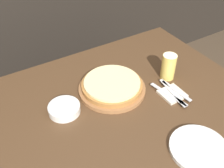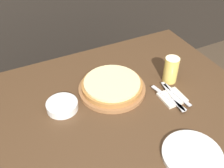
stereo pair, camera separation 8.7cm
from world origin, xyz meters
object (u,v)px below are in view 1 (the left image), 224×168
(beer_glass, at_px, (169,66))
(dinner_knife, at_px, (172,93))
(pizza_on_board, at_px, (112,86))
(side_bowl, at_px, (64,109))
(fork, at_px, (168,94))
(dinner_plate, at_px, (199,149))
(spoon, at_px, (176,91))

(beer_glass, height_order, dinner_knife, beer_glass)
(pizza_on_board, height_order, dinner_knife, pizza_on_board)
(side_bowl, relative_size, fork, 0.67)
(pizza_on_board, distance_m, dinner_plate, 0.49)
(beer_glass, xyz_separation_m, fork, (-0.09, -0.12, -0.06))
(fork, xyz_separation_m, dinner_knife, (0.03, 0.00, 0.00))
(dinner_knife, relative_size, spoon, 1.17)
(side_bowl, distance_m, fork, 0.50)
(pizza_on_board, height_order, side_bowl, pizza_on_board)
(pizza_on_board, distance_m, beer_glass, 0.31)
(pizza_on_board, xyz_separation_m, spoon, (0.26, -0.18, -0.01))
(pizza_on_board, distance_m, side_bowl, 0.26)
(dinner_plate, distance_m, side_bowl, 0.59)
(pizza_on_board, height_order, dinner_plate, pizza_on_board)
(spoon, bearing_deg, side_bowl, 162.38)
(beer_glass, relative_size, dinner_knife, 0.64)
(side_bowl, relative_size, spoon, 0.79)
(pizza_on_board, xyz_separation_m, side_bowl, (-0.26, -0.02, -0.01))
(spoon, bearing_deg, pizza_on_board, 145.13)
(side_bowl, xyz_separation_m, spoon, (0.52, -0.16, -0.00))
(dinner_knife, bearing_deg, fork, -180.00)
(fork, relative_size, dinner_knife, 1.00)
(side_bowl, bearing_deg, spoon, -17.62)
(side_bowl, distance_m, spoon, 0.54)
(dinner_knife, bearing_deg, side_bowl, 161.54)
(beer_glass, bearing_deg, dinner_knife, -119.41)
(dinner_knife, bearing_deg, pizza_on_board, 142.34)
(dinner_knife, height_order, spoon, same)
(dinner_plate, bearing_deg, fork, 71.44)
(dinner_knife, bearing_deg, spoon, -0.00)
(fork, bearing_deg, dinner_plate, -108.56)
(pizza_on_board, height_order, beer_glass, beer_glass)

